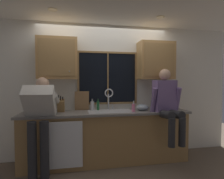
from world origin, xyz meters
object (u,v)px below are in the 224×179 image
at_px(person_standing, 40,115).
at_px(soap_dispenser, 133,108).
at_px(knife_block, 61,106).
at_px(mixing_bowl, 142,107).
at_px(person_sitting_on_counter, 167,102).
at_px(bottle_tall_clear, 98,105).
at_px(cutting_board, 82,101).
at_px(bottle_green_glass, 92,106).

bearing_deg(person_standing, soap_dispenser, 5.55).
distance_m(knife_block, mixing_bowl, 1.48).
xyz_separation_m(person_sitting_on_counter, bottle_tall_clear, (-1.17, 0.44, -0.10)).
relative_size(knife_block, cutting_board, 0.89).
distance_m(person_sitting_on_counter, bottle_green_glass, 1.35).
xyz_separation_m(knife_block, bottle_tall_clear, (0.66, 0.09, -0.02)).
bearing_deg(soap_dispenser, mixing_bowl, 33.76).
bearing_deg(bottle_tall_clear, mixing_bowl, -12.32).
xyz_separation_m(mixing_bowl, soap_dispenser, (-0.22, -0.14, 0.02)).
xyz_separation_m(cutting_board, soap_dispenser, (0.89, -0.36, -0.10)).
xyz_separation_m(soap_dispenser, bottle_green_glass, (-0.70, 0.31, 0.01)).
bearing_deg(person_sitting_on_counter, bottle_green_glass, 161.36).
distance_m(mixing_bowl, soap_dispenser, 0.26).
height_order(cutting_board, bottle_green_glass, cutting_board).
distance_m(knife_block, bottle_tall_clear, 0.67).
bearing_deg(mixing_bowl, person_sitting_on_counter, -36.67).
height_order(person_sitting_on_counter, knife_block, person_sitting_on_counter).
distance_m(person_standing, cutting_board, 0.84).
bearing_deg(knife_block, person_sitting_on_counter, -10.82).
height_order(soap_dispenser, bottle_green_glass, bottle_green_glass).
distance_m(cutting_board, soap_dispenser, 0.97).
relative_size(soap_dispenser, bottle_tall_clear, 0.93).
xyz_separation_m(person_standing, mixing_bowl, (1.75, 0.29, 0.02)).
relative_size(knife_block, mixing_bowl, 1.39).
height_order(person_standing, soap_dispenser, person_standing).
bearing_deg(knife_block, bottle_green_glass, 8.28).
xyz_separation_m(person_standing, knife_block, (0.28, 0.38, 0.08)).
height_order(bottle_green_glass, bottle_tall_clear, bottle_green_glass).
bearing_deg(mixing_bowl, bottle_green_glass, 169.92).
xyz_separation_m(knife_block, soap_dispenser, (1.26, -0.23, -0.03)).
distance_m(person_sitting_on_counter, mixing_bowl, 0.47).
distance_m(mixing_bowl, bottle_green_glass, 0.93).
height_order(cutting_board, mixing_bowl, cutting_board).
relative_size(person_sitting_on_counter, bottle_green_glass, 5.77).
xyz_separation_m(person_sitting_on_counter, mixing_bowl, (-0.36, 0.27, -0.13)).
xyz_separation_m(knife_block, mixing_bowl, (1.47, -0.08, -0.06)).
bearing_deg(mixing_bowl, bottle_tall_clear, 167.68).
xyz_separation_m(person_standing, cutting_board, (0.65, 0.51, 0.15)).
relative_size(mixing_bowl, bottle_tall_clear, 1.09).
bearing_deg(soap_dispenser, person_sitting_on_counter, -12.05).
height_order(knife_block, bottle_tall_clear, knife_block).
height_order(person_standing, bottle_tall_clear, person_standing).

